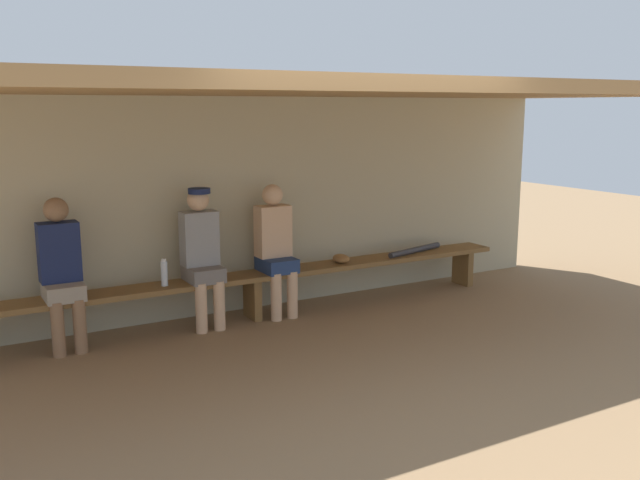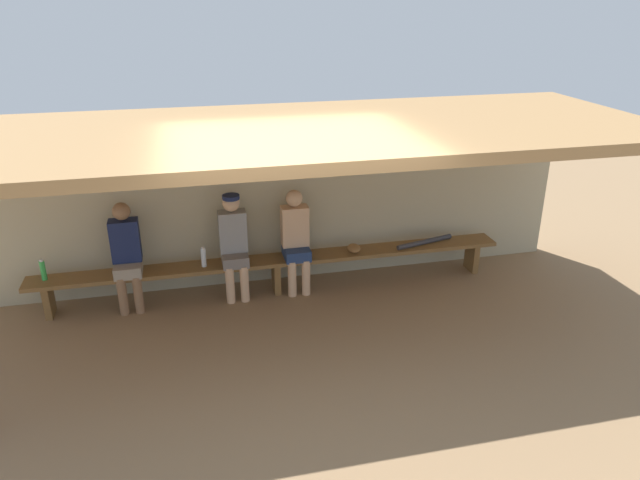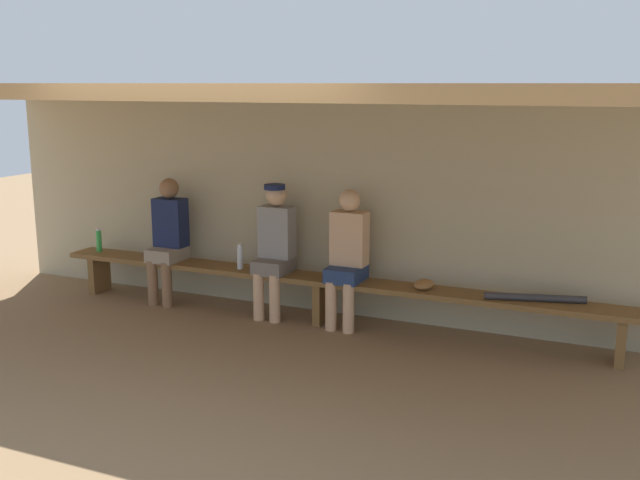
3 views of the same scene
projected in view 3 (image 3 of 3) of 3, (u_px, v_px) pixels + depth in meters
ground_plane at (244, 378)px, 5.96m from camera, size 24.00×24.00×0.00m
back_wall at (339, 206)px, 7.52m from camera, size 8.00×0.20×2.20m
dugout_roof at (280, 91)px, 6.12m from camera, size 8.00×2.80×0.12m
bench at (322, 284)px, 7.27m from camera, size 6.00×0.36×0.46m
player_middle at (347, 253)px, 7.09m from camera, size 0.34×0.42×1.34m
player_in_white at (168, 235)px, 7.91m from camera, size 0.34×0.42×1.34m
player_with_sunglasses at (274, 244)px, 7.40m from camera, size 0.34×0.42×1.34m
water_bottle_orange at (99, 240)px, 8.34m from camera, size 0.06×0.06×0.26m
water_bottle_blue at (240, 257)px, 7.56m from camera, size 0.06×0.06×0.26m
baseball_glove_worn at (424, 284)px, 6.82m from camera, size 0.21×0.26×0.09m
baseball_bat at (535, 298)px, 6.44m from camera, size 0.85×0.28×0.07m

